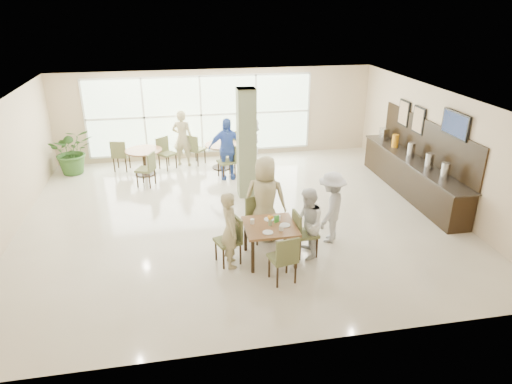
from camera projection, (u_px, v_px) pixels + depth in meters
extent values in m
plane|color=beige|center=(239.00, 215.00, 10.93)|extent=(10.00, 10.00, 0.00)
plane|color=white|center=(237.00, 99.00, 9.83)|extent=(10.00, 10.00, 0.00)
plane|color=beige|center=(217.00, 114.00, 14.44)|extent=(10.00, 0.00, 10.00)
plane|color=beige|center=(285.00, 265.00, 6.31)|extent=(10.00, 0.00, 10.00)
plane|color=beige|center=(2.00, 175.00, 9.54)|extent=(0.00, 9.00, 9.00)
plane|color=beige|center=(438.00, 148.00, 11.22)|extent=(0.00, 9.00, 9.00)
plane|color=silver|center=(201.00, 115.00, 14.33)|extent=(7.00, 0.00, 7.00)
cube|color=#666A4A|center=(246.00, 144.00, 11.53)|extent=(0.45, 0.45, 2.80)
cube|color=brown|center=(270.00, 226.00, 8.84)|extent=(1.00, 1.00, 0.05)
cube|color=black|center=(253.00, 256.00, 8.54)|extent=(0.06, 0.06, 0.70)
cube|color=black|center=(296.00, 252.00, 8.68)|extent=(0.06, 0.06, 0.70)
cube|color=black|center=(245.00, 235.00, 9.29)|extent=(0.06, 0.06, 0.70)
cube|color=black|center=(285.00, 232.00, 9.44)|extent=(0.06, 0.06, 0.70)
cylinder|color=brown|center=(143.00, 150.00, 13.19)|extent=(1.06, 1.06, 0.04)
cylinder|color=black|center=(145.00, 163.00, 13.34)|extent=(0.10, 0.10, 0.71)
cylinder|color=black|center=(146.00, 173.00, 13.47)|extent=(0.60, 0.60, 0.03)
cylinder|color=brown|center=(221.00, 145.00, 13.69)|extent=(1.01, 1.01, 0.04)
cylinder|color=black|center=(222.00, 157.00, 13.84)|extent=(0.10, 0.10, 0.71)
cylinder|color=black|center=(222.00, 167.00, 13.98)|extent=(0.60, 0.60, 0.03)
cylinder|color=white|center=(252.00, 221.00, 8.87)|extent=(0.08, 0.08, 0.10)
cylinder|color=white|center=(281.00, 228.00, 8.62)|extent=(0.08, 0.08, 0.10)
cylinder|color=white|center=(279.00, 218.00, 9.01)|extent=(0.08, 0.08, 0.10)
cylinder|color=white|center=(268.00, 232.00, 8.55)|extent=(0.20, 0.20, 0.01)
cylinder|color=white|center=(269.00, 219.00, 9.05)|extent=(0.20, 0.20, 0.01)
cylinder|color=white|center=(285.00, 225.00, 8.82)|extent=(0.20, 0.20, 0.01)
cylinder|color=#99B27F|center=(270.00, 223.00, 8.80)|extent=(0.07, 0.07, 0.12)
sphere|color=orange|center=(272.00, 217.00, 8.77)|extent=(0.07, 0.07, 0.07)
sphere|color=orange|center=(269.00, 217.00, 8.78)|extent=(0.07, 0.07, 0.07)
sphere|color=orange|center=(270.00, 218.00, 8.74)|extent=(0.07, 0.07, 0.07)
cube|color=green|center=(277.00, 219.00, 8.91)|extent=(0.10, 0.05, 0.15)
cube|color=black|center=(411.00, 177.00, 11.99)|extent=(0.60, 4.60, 0.90)
cube|color=black|center=(414.00, 160.00, 11.81)|extent=(0.64, 4.70, 0.04)
cube|color=black|center=(427.00, 140.00, 11.65)|extent=(0.04, 4.60, 1.00)
cylinder|color=silver|center=(445.00, 171.00, 10.46)|extent=(0.20, 0.20, 0.40)
cylinder|color=silver|center=(429.00, 161.00, 11.09)|extent=(0.20, 0.20, 0.40)
cylinder|color=silver|center=(411.00, 150.00, 11.90)|extent=(0.20, 0.20, 0.40)
cylinder|color=orange|center=(395.00, 141.00, 12.72)|extent=(0.18, 0.18, 0.36)
cube|color=silver|center=(384.00, 134.00, 13.36)|extent=(0.18, 0.30, 0.36)
cube|color=black|center=(456.00, 124.00, 10.37)|extent=(0.06, 1.00, 0.58)
cube|color=#7F99CC|center=(455.00, 124.00, 10.37)|extent=(0.01, 0.92, 0.50)
cube|color=black|center=(419.00, 120.00, 11.94)|extent=(0.04, 0.55, 0.70)
cube|color=#975E37|center=(418.00, 120.00, 11.93)|extent=(0.01, 0.47, 0.62)
cube|color=black|center=(404.00, 113.00, 12.66)|extent=(0.04, 0.55, 0.70)
cube|color=#975E37|center=(403.00, 113.00, 12.66)|extent=(0.01, 0.47, 0.62)
imported|color=#315B24|center=(72.00, 151.00, 13.30)|extent=(1.48, 1.48, 1.36)
imported|color=tan|center=(230.00, 230.00, 8.63)|extent=(0.39, 0.57, 1.53)
imported|color=tan|center=(265.00, 199.00, 9.58)|extent=(1.01, 0.77, 1.84)
imported|color=white|center=(308.00, 224.00, 8.94)|extent=(0.62, 0.76, 1.45)
imported|color=#B9B9BC|center=(331.00, 207.00, 9.52)|extent=(1.05, 1.15, 1.55)
imported|color=#4063C0|center=(227.00, 149.00, 12.85)|extent=(1.04, 0.59, 1.76)
imported|color=white|center=(252.00, 143.00, 13.76)|extent=(0.81, 1.49, 1.53)
imported|color=tan|center=(182.00, 138.00, 13.86)|extent=(0.73, 0.59, 1.73)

